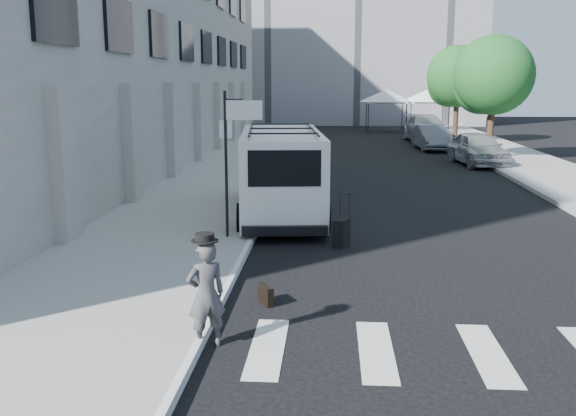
# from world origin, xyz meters

# --- Properties ---
(ground) EXTENTS (120.00, 120.00, 0.00)m
(ground) POSITION_xyz_m (0.00, 0.00, 0.00)
(ground) COLOR black
(ground) RESTS_ON ground
(sidewalk_left) EXTENTS (4.50, 48.00, 0.15)m
(sidewalk_left) POSITION_xyz_m (-4.25, 16.00, 0.07)
(sidewalk_left) COLOR gray
(sidewalk_left) RESTS_ON ground
(sidewalk_right) EXTENTS (4.00, 56.00, 0.15)m
(sidewalk_right) POSITION_xyz_m (9.00, 20.00, 0.07)
(sidewalk_right) COLOR gray
(sidewalk_right) RESTS_ON ground
(building_left) EXTENTS (10.00, 44.00, 12.00)m
(building_left) POSITION_xyz_m (-11.50, 18.00, 6.00)
(building_left) COLOR gray
(building_left) RESTS_ON ground
(sign_pole) EXTENTS (1.03, 0.07, 3.50)m
(sign_pole) POSITION_xyz_m (-2.36, 3.20, 2.65)
(sign_pole) COLOR black
(sign_pole) RESTS_ON sidewalk_left
(tree_near) EXTENTS (3.80, 3.83, 6.03)m
(tree_near) POSITION_xyz_m (7.50, 20.15, 3.97)
(tree_near) COLOR black
(tree_near) RESTS_ON ground
(tree_far) EXTENTS (3.80, 3.83, 6.03)m
(tree_far) POSITION_xyz_m (7.50, 29.15, 3.97)
(tree_far) COLOR black
(tree_far) RESTS_ON ground
(tent_left) EXTENTS (4.00, 4.00, 3.20)m
(tent_left) POSITION_xyz_m (4.00, 38.00, 2.71)
(tent_left) COLOR black
(tent_left) RESTS_ON ground
(tent_right) EXTENTS (4.00, 4.00, 3.20)m
(tent_right) POSITION_xyz_m (7.20, 38.50, 2.71)
(tent_right) COLOR black
(tent_right) RESTS_ON ground
(businessman) EXTENTS (0.70, 0.62, 1.61)m
(businessman) POSITION_xyz_m (-1.90, -3.00, 0.80)
(businessman) COLOR #3F3E41
(businessman) RESTS_ON ground
(briefcase) EXTENTS (0.32, 0.44, 0.34)m
(briefcase) POSITION_xyz_m (-1.22, -1.13, 0.17)
(briefcase) COLOR black
(briefcase) RESTS_ON ground
(suitcase) EXTENTS (0.44, 0.53, 1.27)m
(suitcase) POSITION_xyz_m (0.17, 3.00, 0.34)
(suitcase) COLOR black
(suitcase) RESTS_ON ground
(cargo_van) EXTENTS (2.85, 6.80, 2.48)m
(cargo_van) POSITION_xyz_m (-1.52, 6.25, 1.28)
(cargo_van) COLOR silver
(cargo_van) RESTS_ON ground
(parked_car_a) EXTENTS (2.41, 4.79, 1.57)m
(parked_car_a) POSITION_xyz_m (6.71, 18.44, 0.78)
(parked_car_a) COLOR #A5A8AD
(parked_car_a) RESTS_ON ground
(parked_car_b) EXTENTS (1.78, 4.33, 1.40)m
(parked_car_b) POSITION_xyz_m (5.53, 25.04, 0.70)
(parked_car_b) COLOR slate
(parked_car_b) RESTS_ON ground
(parked_car_c) EXTENTS (2.62, 5.91, 1.69)m
(parked_car_c) POSITION_xyz_m (5.91, 29.69, 0.84)
(parked_car_c) COLOR #B3B5BC
(parked_car_c) RESTS_ON ground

